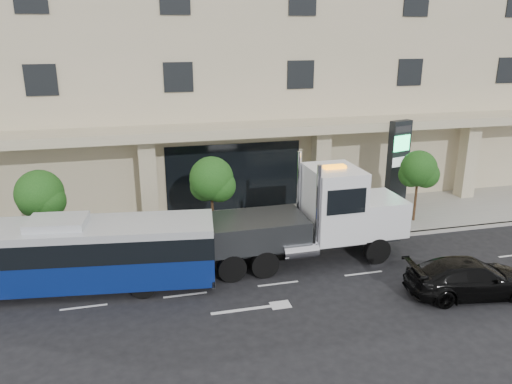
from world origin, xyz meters
TOP-DOWN VIEW (x-y plane):
  - ground at (0.00, 0.00)m, footprint 120.00×120.00m
  - sidewalk at (0.00, 5.00)m, footprint 120.00×6.00m
  - curb at (0.00, 2.00)m, footprint 120.00×0.30m
  - convention_center at (-0.00, 15.42)m, footprint 60.00×17.60m
  - tree_left at (-9.97, 3.59)m, footprint 2.27×2.20m
  - tree_mid at (-1.97, 3.59)m, footprint 2.28×2.20m
  - tree_right at (9.53, 3.59)m, footprint 2.10×2.00m
  - city_bus at (-8.86, 0.23)m, footprint 12.82×4.22m
  - tow_truck at (2.24, 0.51)m, footprint 10.97×2.92m
  - black_sedan at (7.40, -4.26)m, footprint 5.54×2.79m
  - signage_pylon at (9.21, 5.34)m, footprint 1.43×0.84m

SIDE VIEW (x-z plane):
  - ground at x=0.00m, z-range 0.00..0.00m
  - sidewalk at x=0.00m, z-range 0.00..0.15m
  - curb at x=0.00m, z-range 0.00..0.15m
  - black_sedan at x=7.40m, z-range 0.00..1.54m
  - city_bus at x=-8.86m, z-range 0.03..3.22m
  - tow_truck at x=2.24m, z-range -0.44..4.55m
  - signage_pylon at x=9.21m, z-range 0.20..5.61m
  - tree_right at x=9.53m, z-range 1.01..5.06m
  - tree_left at x=-9.97m, z-range 1.00..5.22m
  - tree_mid at x=-1.97m, z-range 1.07..5.45m
  - convention_center at x=0.00m, z-range -0.03..19.97m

